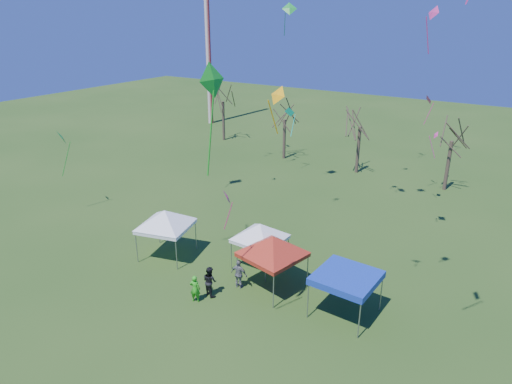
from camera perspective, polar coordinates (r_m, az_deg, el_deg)
ground at (r=25.78m, az=-2.44°, el=-13.53°), size 140.00×140.00×0.00m
radio_mast at (r=65.17m, az=-6.07°, el=19.37°), size 0.70×0.70×25.00m
tree_0 at (r=56.15m, az=-4.20°, el=12.93°), size 3.83×3.83×8.44m
tree_1 at (r=48.61m, az=3.65°, el=10.78°), size 3.42×3.42×7.54m
tree_2 at (r=44.91m, az=13.06°, el=10.04°), size 3.71×3.71×8.18m
tree_3 at (r=42.64m, az=23.59°, el=7.93°), size 3.59×3.59×7.91m
tent_white_west at (r=29.34m, az=-11.32°, el=-2.66°), size 4.08×4.08×3.71m
tent_white_mid at (r=27.64m, az=0.52°, el=-4.37°), size 3.83×3.83×3.38m
tent_red at (r=25.42m, az=2.11°, el=-6.01°), size 4.19×4.19×3.79m
tent_blue at (r=24.12m, az=11.25°, el=-10.49°), size 3.18×3.18×2.37m
person_dark at (r=25.95m, az=-5.79°, el=-11.02°), size 1.02×0.89×1.77m
person_grey at (r=26.46m, az=-2.13°, el=-10.22°), size 1.06×0.48×1.78m
person_green at (r=25.58m, az=-7.62°, el=-11.88°), size 0.68×0.56×1.60m
kite_11 at (r=36.84m, az=4.19°, el=21.89°), size 1.38×1.26×2.45m
kite_1 at (r=23.07m, az=-3.60°, el=-0.67°), size 0.98×1.01×2.15m
kite_14 at (r=37.87m, az=-23.10°, el=6.29°), size 1.54×1.27×3.56m
kite_5 at (r=17.05m, az=-5.41°, el=13.59°), size 0.51×1.34×4.33m
kite_19 at (r=40.00m, az=20.81°, el=10.68°), size 0.91×1.00×2.40m
kite_22 at (r=38.18m, az=21.49°, el=6.49°), size 0.82×0.87×2.30m
kite_27 at (r=20.66m, az=2.66°, el=11.91°), size 1.07×0.86×2.29m
kite_17 at (r=27.55m, az=21.25°, el=20.03°), size 0.91×0.84×2.52m
kite_13 at (r=44.23m, az=4.26°, el=9.92°), size 1.10×0.80×2.81m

